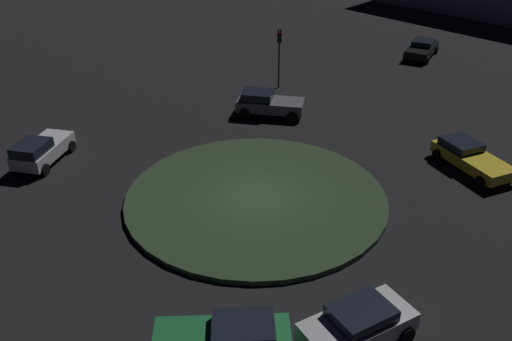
{
  "coord_description": "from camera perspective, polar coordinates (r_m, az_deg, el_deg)",
  "views": [
    {
      "loc": [
        -18.9,
        -13.12,
        14.47
      ],
      "look_at": [
        0.0,
        0.0,
        1.64
      ],
      "focal_mm": 38.78,
      "sensor_mm": 36.0,
      "label": 1
    }
  ],
  "objects": [
    {
      "name": "car_black",
      "position": [
        49.98,
        16.74,
        11.97
      ],
      "size": [
        4.72,
        2.49,
        1.38
      ],
      "rotation": [
        0.0,
        0.0,
        3.25
      ],
      "color": "black",
      "rests_on": "ground_plane"
    },
    {
      "name": "roundabout_island",
      "position": [
        27.12,
        -0.0,
        -2.79
      ],
      "size": [
        12.78,
        12.78,
        0.25
      ],
      "primitive_type": "cylinder",
      "color": "#2D4228",
      "rests_on": "ground_plane"
    },
    {
      "name": "car_grey",
      "position": [
        36.18,
        1.21,
        6.97
      ],
      "size": [
        3.44,
        4.66,
        1.57
      ],
      "rotation": [
        0.0,
        0.0,
        -1.15
      ],
      "color": "slate",
      "rests_on": "ground_plane"
    },
    {
      "name": "car_white",
      "position": [
        32.28,
        -21.33,
        1.97
      ],
      "size": [
        4.27,
        3.12,
        1.56
      ],
      "rotation": [
        0.0,
        0.0,
        0.4
      ],
      "color": "white",
      "rests_on": "ground_plane"
    },
    {
      "name": "ground_plane",
      "position": [
        27.18,
        -0.0,
        -3.02
      ],
      "size": [
        117.53,
        117.53,
        0.0
      ],
      "primitive_type": "plane",
      "color": "black"
    },
    {
      "name": "traffic_light_northeast",
      "position": [
        40.14,
        2.41,
        12.59
      ],
      "size": [
        0.4,
        0.37,
        4.29
      ],
      "rotation": [
        0.0,
        0.0,
        -2.64
      ],
      "color": "#2D2D2D",
      "rests_on": "ground_plane"
    },
    {
      "name": "car_green",
      "position": [
        18.96,
        -3.11,
        -17.04
      ],
      "size": [
        4.1,
        4.63,
        1.51
      ],
      "rotation": [
        0.0,
        0.0,
        2.22
      ],
      "color": "#1E7238",
      "rests_on": "ground_plane"
    },
    {
      "name": "car_yellow",
      "position": [
        31.78,
        21.22,
        1.33
      ],
      "size": [
        3.98,
        4.88,
        1.31
      ],
      "rotation": [
        0.0,
        0.0,
        4.16
      ],
      "color": "gold",
      "rests_on": "ground_plane"
    },
    {
      "name": "car_silver",
      "position": [
        19.75,
        10.51,
        -15.33
      ],
      "size": [
        4.36,
        3.32,
        1.48
      ],
      "rotation": [
        0.0,
        0.0,
        2.7
      ],
      "color": "silver",
      "rests_on": "ground_plane"
    }
  ]
}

